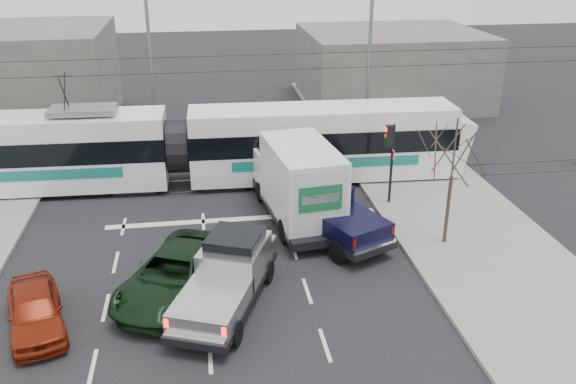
{
  "coord_description": "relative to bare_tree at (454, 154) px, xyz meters",
  "views": [
    {
      "loc": [
        -1.6,
        -17.51,
        11.33
      ],
      "look_at": [
        1.7,
        4.45,
        1.8
      ],
      "focal_mm": 38.0,
      "sensor_mm": 36.0,
      "label": 1
    }
  ],
  "objects": [
    {
      "name": "silver_pickup",
      "position": [
        -8.55,
        -2.68,
        -2.75
      ],
      "size": [
        3.98,
        6.1,
        2.1
      ],
      "rotation": [
        0.0,
        0.0,
        -0.38
      ],
      "color": "black",
      "rests_on": "ground"
    },
    {
      "name": "ground",
      "position": [
        -7.6,
        -2.5,
        -3.79
      ],
      "size": [
        120.0,
        120.0,
        0.0
      ],
      "primitive_type": "plane",
      "color": "black",
      "rests_on": "ground"
    },
    {
      "name": "sidewalk_right",
      "position": [
        1.4,
        -2.5,
        -3.72
      ],
      "size": [
        6.0,
        60.0,
        0.15
      ],
      "primitive_type": "cube",
      "color": "gray",
      "rests_on": "ground"
    },
    {
      "name": "building_right",
      "position": [
        4.4,
        21.5,
        -1.29
      ],
      "size": [
        12.0,
        10.0,
        5.0
      ],
      "primitive_type": "cube",
      "color": "slate",
      "rests_on": "ground"
    },
    {
      "name": "green_car",
      "position": [
        -10.28,
        -2.01,
        -3.01
      ],
      "size": [
        4.7,
        6.18,
        1.56
      ],
      "primitive_type": "imported",
      "rotation": [
        0.0,
        0.0,
        -0.43
      ],
      "color": "black",
      "rests_on": "ground"
    },
    {
      "name": "street_lamp_near",
      "position": [
        -0.29,
        11.5,
        1.32
      ],
      "size": [
        2.38,
        0.25,
        9.0
      ],
      "color": "slate",
      "rests_on": "ground"
    },
    {
      "name": "box_truck",
      "position": [
        -5.32,
        3.07,
        -2.07
      ],
      "size": [
        3.22,
        7.22,
        3.49
      ],
      "rotation": [
        0.0,
        0.0,
        0.12
      ],
      "color": "black",
      "rests_on": "ground"
    },
    {
      "name": "catenary",
      "position": [
        -7.6,
        7.5,
        0.09
      ],
      "size": [
        60.0,
        0.2,
        7.0
      ],
      "color": "black",
      "rests_on": "ground"
    },
    {
      "name": "red_car",
      "position": [
        -14.53,
        -3.35,
        -3.12
      ],
      "size": [
        2.62,
        4.22,
        1.34
      ],
      "primitive_type": "imported",
      "rotation": [
        0.0,
        0.0,
        0.28
      ],
      "color": "maroon",
      "rests_on": "ground"
    },
    {
      "name": "navy_pickup",
      "position": [
        -4.43,
        1.6,
        -2.62
      ],
      "size": [
        4.19,
        5.95,
        2.37
      ],
      "rotation": [
        0.0,
        0.0,
        0.43
      ],
      "color": "black",
      "rests_on": "ground"
    },
    {
      "name": "bare_tree",
      "position": [
        0.0,
        0.0,
        0.0
      ],
      "size": [
        2.4,
        2.4,
        5.0
      ],
      "color": "#47382B",
      "rests_on": "ground"
    },
    {
      "name": "rails",
      "position": [
        -7.6,
        7.5,
        -3.78
      ],
      "size": [
        60.0,
        1.6,
        0.03
      ],
      "primitive_type": "cube",
      "color": "#33302D",
      "rests_on": "ground"
    },
    {
      "name": "tram",
      "position": [
        -10.33,
        7.77,
        -1.86
      ],
      "size": [
        26.68,
        3.54,
        5.43
      ],
      "rotation": [
        0.0,
        0.0,
        -0.03
      ],
      "color": "white",
      "rests_on": "ground"
    },
    {
      "name": "street_lamp_far",
      "position": [
        -11.79,
        13.5,
        1.32
      ],
      "size": [
        2.38,
        0.25,
        9.0
      ],
      "color": "slate",
      "rests_on": "ground"
    },
    {
      "name": "traffic_signal",
      "position": [
        -1.13,
        4.0,
        -1.05
      ],
      "size": [
        0.44,
        0.44,
        3.6
      ],
      "color": "black",
      "rests_on": "ground"
    }
  ]
}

